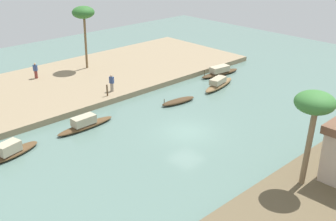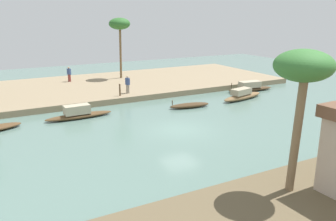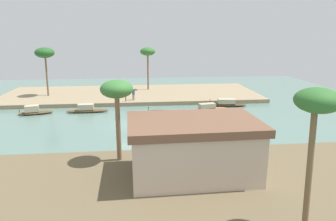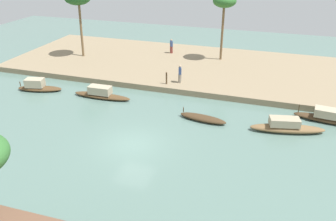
{
  "view_description": "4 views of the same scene",
  "coord_description": "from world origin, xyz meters",
  "views": [
    {
      "loc": [
        21.44,
        20.62,
        14.69
      ],
      "look_at": [
        -0.25,
        -2.41,
        0.99
      ],
      "focal_mm": 44.58,
      "sensor_mm": 36.0,
      "label": 1
    },
    {
      "loc": [
        11.7,
        19.9,
        7.81
      ],
      "look_at": [
        -0.21,
        -2.13,
        0.83
      ],
      "focal_mm": 37.31,
      "sensor_mm": 36.0,
      "label": 2
    },
    {
      "loc": [
        -0.6,
        32.24,
        9.76
      ],
      "look_at": [
        -4.18,
        -1.49,
        1.14
      ],
      "focal_mm": 33.2,
      "sensor_mm": 36.0,
      "label": 3
    },
    {
      "loc": [
        -7.92,
        17.01,
        11.89
      ],
      "look_at": [
        -1.25,
        -3.75,
        0.92
      ],
      "focal_mm": 35.49,
      "sensor_mm": 36.0,
      "label": 4
    }
  ],
  "objects": [
    {
      "name": "sampan_foreground",
      "position": [
        -12.75,
        -7.34,
        0.4
      ],
      "size": [
        5.3,
        1.68,
        1.03
      ],
      "rotation": [
        0.0,
        0.0,
        -0.11
      ],
      "color": "#47331E",
      "rests_on": "river_water"
    },
    {
      "name": "sampan_midstream",
      "position": [
        5.51,
        -6.05,
        0.39
      ],
      "size": [
        5.21,
        1.13,
        1.06
      ],
      "rotation": [
        0.0,
        0.0,
        0.02
      ],
      "color": "brown",
      "rests_on": "river_water"
    },
    {
      "name": "palm_tree_left_near",
      "position": [
        -2.67,
        -18.12,
        6.55
      ],
      "size": [
        2.39,
        2.39,
        6.83
      ],
      "color": "brown",
      "rests_on": "riverbank_left"
    },
    {
      "name": "sampan_with_tall_canopy",
      "position": [
        -3.69,
        -4.67,
        0.2
      ],
      "size": [
        3.71,
        1.42,
        0.77
      ],
      "rotation": [
        0.0,
        0.0,
        -0.14
      ],
      "color": "#47331E",
      "rests_on": "river_water"
    },
    {
      "name": "person_on_near_bank",
      "position": [
        3.18,
        -18.78,
        1.29
      ],
      "size": [
        0.44,
        0.47,
        1.64
      ],
      "rotation": [
        0.0,
        0.0,
        2.13
      ],
      "color": "brown",
      "rests_on": "riverbank_left"
    },
    {
      "name": "river_water",
      "position": [
        0.0,
        0.0,
        0.0
      ],
      "size": [
        70.17,
        70.17,
        0.0
      ],
      "primitive_type": "plane",
      "color": "slate",
      "rests_on": "ground"
    },
    {
      "name": "riverbank_left",
      "position": [
        0.0,
        -15.73,
        0.27
      ],
      "size": [
        38.72,
        14.11,
        0.54
      ],
      "primitive_type": "cube",
      "color": "#937F60",
      "rests_on": "ground"
    },
    {
      "name": "sampan_downstream_large",
      "position": [
        -9.64,
        -4.87,
        0.4
      ],
      "size": [
        5.3,
        2.18,
        1.06
      ],
      "rotation": [
        0.0,
        0.0,
        0.22
      ],
      "color": "brown",
      "rests_on": "river_water"
    },
    {
      "name": "sampan_upstream_small",
      "position": [
        11.73,
        -5.76,
        0.41
      ],
      "size": [
        4.19,
        2.05,
        1.12
      ],
      "rotation": [
        0.0,
        0.0,
        0.23
      ],
      "color": "brown",
      "rests_on": "river_water"
    },
    {
      "name": "mooring_post",
      "position": [
        0.76,
        -9.56,
        1.08
      ],
      "size": [
        0.14,
        0.14,
        1.1
      ],
      "primitive_type": "cylinder",
      "color": "#4C3823",
      "rests_on": "riverbank_left"
    },
    {
      "name": "person_by_mooring",
      "position": [
        -0.29,
        -10.26,
        1.31
      ],
      "size": [
        0.41,
        0.47,
        1.67
      ],
      "rotation": [
        0.0,
        0.0,
        1.93
      ],
      "color": "gray",
      "rests_on": "riverbank_left"
    }
  ]
}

